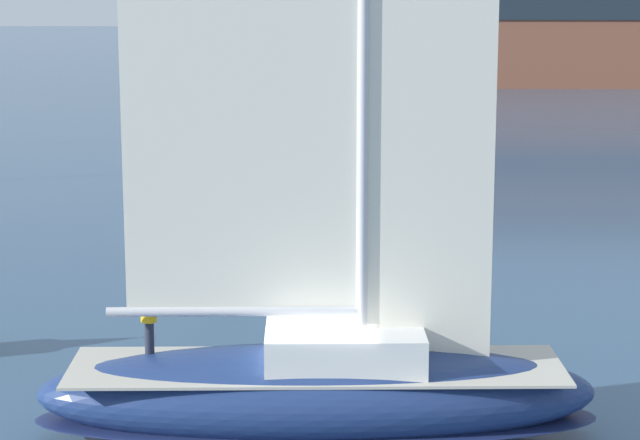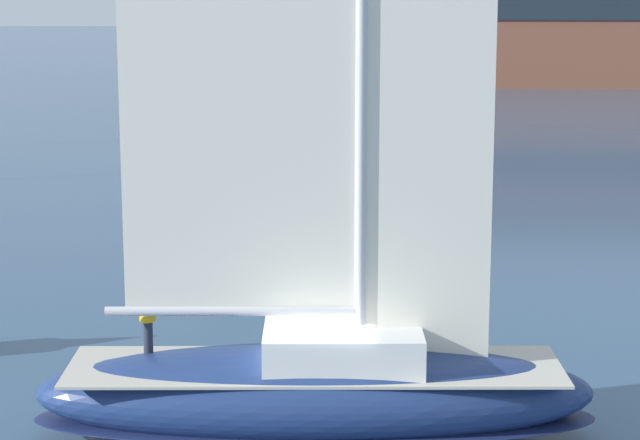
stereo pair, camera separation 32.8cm
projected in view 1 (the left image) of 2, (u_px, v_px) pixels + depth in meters
ground_plane at (316, 438)px, 26.30m from camera, size 400.00×400.00×0.00m
waterfront_building at (472, 8)px, 110.84m from camera, size 34.93×16.91×12.88m
sailboat_main at (317, 381)px, 26.06m from camera, size 11.96×3.79×16.25m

